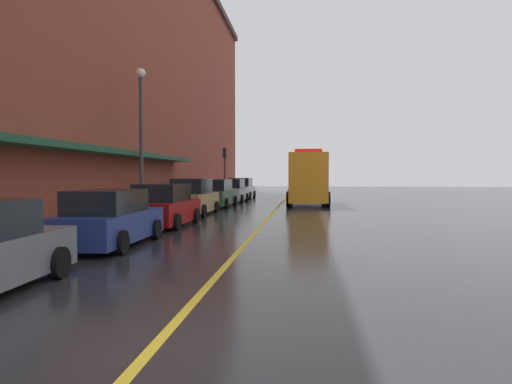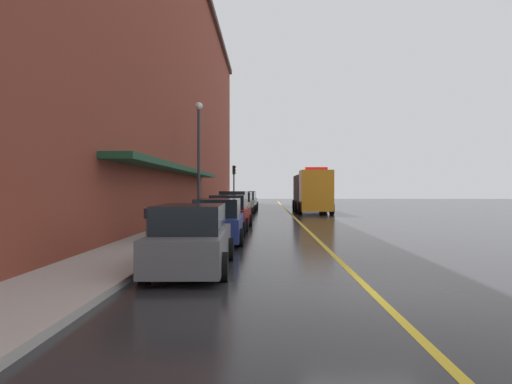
% 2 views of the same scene
% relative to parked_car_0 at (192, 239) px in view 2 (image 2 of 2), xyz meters
% --- Properties ---
extents(ground_plane, '(112.00, 112.00, 0.00)m').
position_rel_parked_car_0_xyz_m(ground_plane, '(3.91, 23.01, -0.77)').
color(ground_plane, '#232326').
extents(sidewalk_left, '(2.40, 70.00, 0.15)m').
position_rel_parked_car_0_xyz_m(sidewalk_left, '(-2.29, 23.01, -0.69)').
color(sidewalk_left, '#ADA8A0').
rests_on(sidewalk_left, ground).
extents(lane_center_stripe, '(0.16, 70.00, 0.01)m').
position_rel_parked_car_0_xyz_m(lane_center_stripe, '(3.91, 23.01, -0.76)').
color(lane_center_stripe, gold).
rests_on(lane_center_stripe, ground).
extents(brick_building_left, '(11.04, 64.00, 19.88)m').
position_rel_parked_car_0_xyz_m(brick_building_left, '(-8.43, 22.01, 9.18)').
color(brick_building_left, brown).
rests_on(brick_building_left, ground).
extents(parked_car_0, '(2.05, 4.50, 1.63)m').
position_rel_parked_car_0_xyz_m(parked_car_0, '(0.00, 0.00, 0.00)').
color(parked_car_0, '#595B60').
rests_on(parked_car_0, ground).
extents(parked_car_1, '(2.06, 4.84, 1.65)m').
position_rel_parked_car_0_xyz_m(parked_car_1, '(0.04, 5.78, 0.01)').
color(parked_car_1, navy).
rests_on(parked_car_1, ground).
extents(parked_car_2, '(2.22, 4.46, 1.71)m').
position_rel_parked_car_0_xyz_m(parked_car_2, '(0.03, 11.11, 0.04)').
color(parked_car_2, maroon).
rests_on(parked_car_2, ground).
extents(parked_car_3, '(2.12, 4.58, 1.88)m').
position_rel_parked_car_0_xyz_m(parked_car_3, '(-0.14, 16.75, 0.11)').
color(parked_car_3, '#A5844C').
rests_on(parked_car_3, ground).
extents(parked_car_4, '(2.17, 4.89, 1.79)m').
position_rel_parked_car_0_xyz_m(parked_car_4, '(-0.07, 22.93, 0.07)').
color(parked_car_4, '#2D5133').
rests_on(parked_car_4, ground).
extents(parked_car_5, '(2.21, 4.19, 1.78)m').
position_rel_parked_car_0_xyz_m(parked_car_5, '(0.05, 28.61, 0.06)').
color(parked_car_5, silver).
rests_on(parked_car_5, ground).
extents(parked_car_6, '(2.19, 4.48, 1.81)m').
position_rel_parked_car_0_xyz_m(parked_car_6, '(0.00, 34.28, 0.08)').
color(parked_car_6, silver).
rests_on(parked_car_6, ground).
extents(utility_truck, '(2.88, 8.26, 3.73)m').
position_rel_parked_car_0_xyz_m(utility_truck, '(5.81, 26.18, 1.01)').
color(utility_truck, orange).
rests_on(utility_truck, ground).
extents(parking_meter_0, '(0.14, 0.18, 1.33)m').
position_rel_parked_car_0_xyz_m(parking_meter_0, '(-1.44, 1.19, 0.29)').
color(parking_meter_0, '#4C4C51').
rests_on(parking_meter_0, sidewalk_left).
extents(parking_meter_1, '(0.14, 0.18, 1.33)m').
position_rel_parked_car_0_xyz_m(parking_meter_1, '(-1.44, 13.93, 0.29)').
color(parking_meter_1, '#4C4C51').
rests_on(parking_meter_1, sidewalk_left).
extents(street_lamp_left, '(0.44, 0.44, 6.94)m').
position_rel_parked_car_0_xyz_m(street_lamp_left, '(-2.04, 14.40, 3.63)').
color(street_lamp_left, '#33383D').
rests_on(street_lamp_left, sidewalk_left).
extents(traffic_light_near, '(0.38, 0.36, 4.30)m').
position_rel_parked_car_0_xyz_m(traffic_light_near, '(-1.38, 33.74, 2.39)').
color(traffic_light_near, '#232326').
rests_on(traffic_light_near, sidewalk_left).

